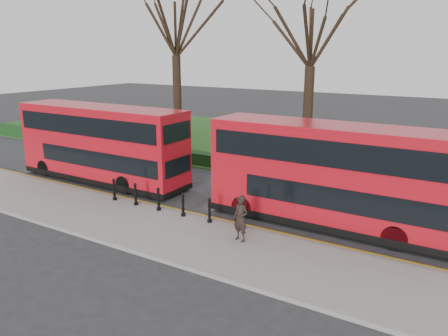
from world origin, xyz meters
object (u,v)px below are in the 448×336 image
Objects in this scene: bus_lead at (101,144)px; pedestrian at (241,218)px; bollard_row at (171,202)px; bus_rear at (336,177)px.

pedestrian is at bearing -17.04° from bus_lead.
bollard_row is 4.14m from pedestrian.
bus_lead reaches higher than pedestrian.
bus_lead is at bearing 160.45° from bollard_row.
bus_rear reaches higher than pedestrian.
bus_rear is at bearing 68.91° from pedestrian.
bus_lead is 13.03m from bus_rear.
bollard_row is at bearing -157.86° from bus_rear.
bus_lead is 11.13m from pedestrian.
bus_lead is at bearing 176.40° from pedestrian.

